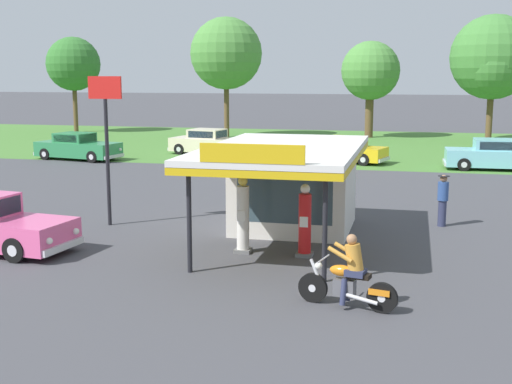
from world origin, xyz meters
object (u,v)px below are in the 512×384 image
(gas_pump_nearside, at_px, (243,218))
(parked_car_back_row_centre, at_px, (78,147))
(motorcycle_with_rider, at_px, (349,277))
(parked_car_back_row_far_right, at_px, (500,156))
(gas_pump_offside, at_px, (305,223))
(parked_car_back_row_right, at_px, (209,143))
(bystander_strolling_foreground, at_px, (443,199))
(roadside_pole_sign, at_px, (106,125))
(parked_car_second_row_spare, at_px, (340,150))

(gas_pump_nearside, relative_size, parked_car_back_row_centre, 0.40)
(motorcycle_with_rider, relative_size, parked_car_back_row_far_right, 0.38)
(gas_pump_offside, relative_size, parked_car_back_row_right, 0.39)
(motorcycle_with_rider, bearing_deg, bystander_strolling_foreground, 75.46)
(gas_pump_nearside, bearing_deg, motorcycle_with_rider, -49.36)
(parked_car_back_row_far_right, relative_size, roadside_pole_sign, 1.19)
(gas_pump_offside, relative_size, parked_car_second_row_spare, 0.36)
(parked_car_back_row_far_right, bearing_deg, parked_car_back_row_right, 169.44)
(gas_pump_nearside, height_order, parked_car_back_row_right, gas_pump_nearside)
(parked_car_back_row_far_right, relative_size, parked_car_back_row_centre, 1.07)
(parked_car_back_row_far_right, xyz_separation_m, parked_car_back_row_right, (-16.40, 3.06, -0.02))
(motorcycle_with_rider, distance_m, parked_car_back_row_far_right, 23.04)
(parked_car_back_row_right, relative_size, parked_car_back_row_centre, 0.97)
(gas_pump_offside, distance_m, parked_car_back_row_right, 23.63)
(parked_car_second_row_spare, xyz_separation_m, parked_car_back_row_centre, (-14.71, -2.29, 0.04))
(parked_car_second_row_spare, bearing_deg, parked_car_back_row_far_right, -7.91)
(roadside_pole_sign, bearing_deg, parked_car_back_row_far_right, 49.91)
(motorcycle_with_rider, xyz_separation_m, parked_car_back_row_centre, (-17.45, 21.24, 0.04))
(gas_pump_nearside, distance_m, parked_car_back_row_right, 23.01)
(parked_car_second_row_spare, height_order, bystander_strolling_foreground, bystander_strolling_foreground)
(gas_pump_nearside, relative_size, gas_pump_offside, 1.07)
(parked_car_back_row_centre, bearing_deg, parked_car_second_row_spare, 8.84)
(gas_pump_offside, xyz_separation_m, roadside_pole_sign, (-6.73, 2.30, 2.34))
(gas_pump_nearside, relative_size, roadside_pole_sign, 0.44)
(motorcycle_with_rider, height_order, parked_car_second_row_spare, motorcycle_with_rider)
(parked_car_back_row_centre, xyz_separation_m, roadside_pole_sign, (9.19, -15.18, 2.55))
(parked_car_second_row_spare, bearing_deg, roadside_pole_sign, -107.54)
(parked_car_back_row_centre, height_order, roadside_pole_sign, roadside_pole_sign)
(gas_pump_nearside, bearing_deg, roadside_pole_sign, 155.46)
(parked_car_back_row_right, bearing_deg, motorcycle_with_rider, -66.76)
(motorcycle_with_rider, distance_m, bystander_strolling_foreground, 8.63)
(bystander_strolling_foreground, distance_m, roadside_pole_sign, 10.93)
(parked_car_second_row_spare, relative_size, parked_car_back_row_centre, 1.05)
(parked_car_back_row_far_right, bearing_deg, bystander_strolling_foreground, -103.27)
(parked_car_back_row_centre, distance_m, roadside_pole_sign, 17.92)
(parked_car_back_row_far_right, height_order, parked_car_back_row_right, parked_car_back_row_far_right)
(gas_pump_offside, distance_m, parked_car_back_row_far_right, 19.90)
(parked_car_second_row_spare, height_order, parked_car_back_row_centre, parked_car_back_row_centre)
(gas_pump_nearside, distance_m, motorcycle_with_rider, 4.97)
(motorcycle_with_rider, xyz_separation_m, parked_car_back_row_right, (-10.93, 25.44, 0.04))
(gas_pump_offside, distance_m, motorcycle_with_rider, 4.07)
(parked_car_second_row_spare, height_order, roadside_pole_sign, roadside_pole_sign)
(motorcycle_with_rider, distance_m, parked_car_back_row_right, 27.69)
(parked_car_back_row_far_right, bearing_deg, gas_pump_nearside, -115.06)
(roadside_pole_sign, bearing_deg, gas_pump_offside, -18.86)
(motorcycle_with_rider, height_order, parked_car_back_row_far_right, motorcycle_with_rider)
(motorcycle_with_rider, height_order, parked_car_back_row_centre, motorcycle_with_rider)
(bystander_strolling_foreground, bearing_deg, parked_car_back_row_centre, 146.69)
(gas_pump_nearside, xyz_separation_m, bystander_strolling_foreground, (5.40, 4.59, -0.08))
(parked_car_second_row_spare, bearing_deg, gas_pump_offside, -86.50)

